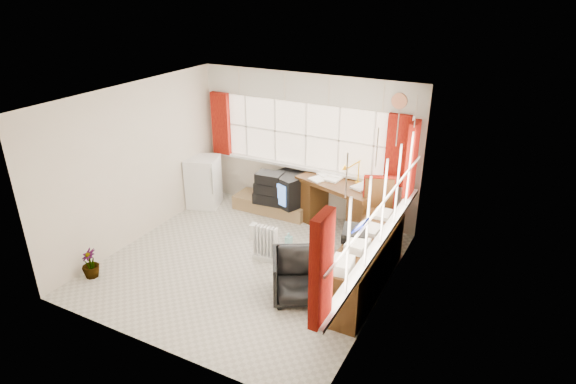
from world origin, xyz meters
name	(u,v)px	position (x,y,z in m)	size (l,w,h in m)	color
ground	(248,264)	(0.00, 0.00, 0.00)	(4.00, 4.00, 0.00)	beige
room_walls	(244,170)	(0.00, 0.00, 1.50)	(4.00, 4.00, 4.00)	beige
window_back	(305,164)	(0.00, 1.94, 0.95)	(3.70, 0.12, 3.60)	#FFE7C9
window_right	(379,238)	(1.94, 0.00, 0.95)	(0.12, 3.70, 3.60)	#FFE7C9
curtains	(333,163)	(0.92, 0.93, 1.46)	(3.83, 3.83, 1.15)	#9C1F08
overhead_cabinets	(340,109)	(0.98, 0.98, 2.25)	(3.98, 3.98, 0.48)	beige
desk	(340,202)	(0.76, 1.72, 0.46)	(1.58, 1.11, 0.87)	#4E2A12
desk_lamp	(359,167)	(1.02, 1.82, 1.11)	(0.17, 0.15, 0.40)	#F7B60A
task_chair	(378,212)	(1.53, 1.33, 0.63)	(0.64, 0.65, 1.18)	black
office_chair	(299,277)	(1.04, -0.38, 0.32)	(0.69, 0.71, 0.65)	black
radiator	(265,246)	(0.17, 0.23, 0.23)	(0.38, 0.17, 0.56)	white
credenza	(364,264)	(1.73, 0.20, 0.39)	(0.50, 2.00, 0.85)	#4E2A12
file_tray	(355,233)	(1.56, 0.20, 0.82)	(0.31, 0.40, 0.13)	black
tv_bench	(272,205)	(-0.55, 1.72, 0.12)	(1.40, 0.50, 0.25)	#97794B
crt_tv	(289,189)	(-0.19, 1.71, 0.52)	(0.76, 0.73, 0.55)	black
hifi_stack	(270,189)	(-0.50, 1.57, 0.51)	(0.57, 0.39, 0.56)	black
mini_fridge	(204,182)	(-1.80, 1.38, 0.47)	(0.70, 0.70, 0.93)	white
spray_bottle_a	(252,231)	(-0.34, 0.69, 0.14)	(0.11, 0.11, 0.28)	white
spray_bottle_b	(289,239)	(0.28, 0.79, 0.10)	(0.09, 0.10, 0.21)	#8FD5D2
flower_vase	(90,263)	(-1.80, -1.31, 0.22)	(0.24, 0.24, 0.43)	black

